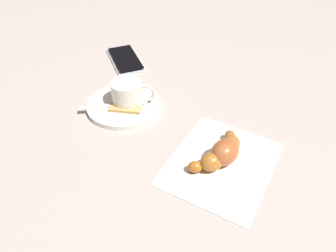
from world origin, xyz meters
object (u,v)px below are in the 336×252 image
teaspoon (125,104)px  cell_phone (126,60)px  espresso_cup (128,93)px  napkin (221,163)px  saucer (125,104)px  croissant (222,152)px  sugar_packet (125,109)px

teaspoon → cell_phone: size_ratio=0.73×
espresso_cup → napkin: espresso_cup is taller
saucer → cell_phone: same height
teaspoon → croissant: 0.22m
espresso_cup → sugar_packet: size_ratio=1.29×
croissant → cell_phone: size_ratio=0.86×
saucer → napkin: saucer is taller
croissant → espresso_cup: bearing=173.8°
espresso_cup → sugar_packet: (0.01, -0.02, -0.02)m
saucer → espresso_cup: bearing=31.6°
saucer → teaspoon: teaspoon is taller
sugar_packet → cell_phone: bearing=104.0°
saucer → cell_phone: bearing=130.8°
espresso_cup → cell_phone: size_ratio=0.54×
saucer → teaspoon: bearing=-31.3°
teaspoon → napkin: size_ratio=0.56×
saucer → espresso_cup: (0.01, 0.00, 0.03)m
sugar_packet → napkin: sugar_packet is taller
sugar_packet → teaspoon: bearing=101.4°
teaspoon → sugar_packet: teaspoon is taller
espresso_cup → cell_phone: (-0.12, 0.13, -0.03)m
espresso_cup → croissant: 0.22m
napkin → espresso_cup: bearing=172.6°
espresso_cup → cell_phone: 0.18m
saucer → sugar_packet: bearing=-44.9°
espresso_cup → napkin: (0.22, -0.03, -0.03)m
cell_phone → espresso_cup: bearing=-46.6°
espresso_cup → sugar_packet: espresso_cup is taller
saucer → cell_phone: 0.18m
napkin → croissant: size_ratio=1.51×
espresso_cup → teaspoon: size_ratio=0.74×
croissant → teaspoon: bearing=176.1°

